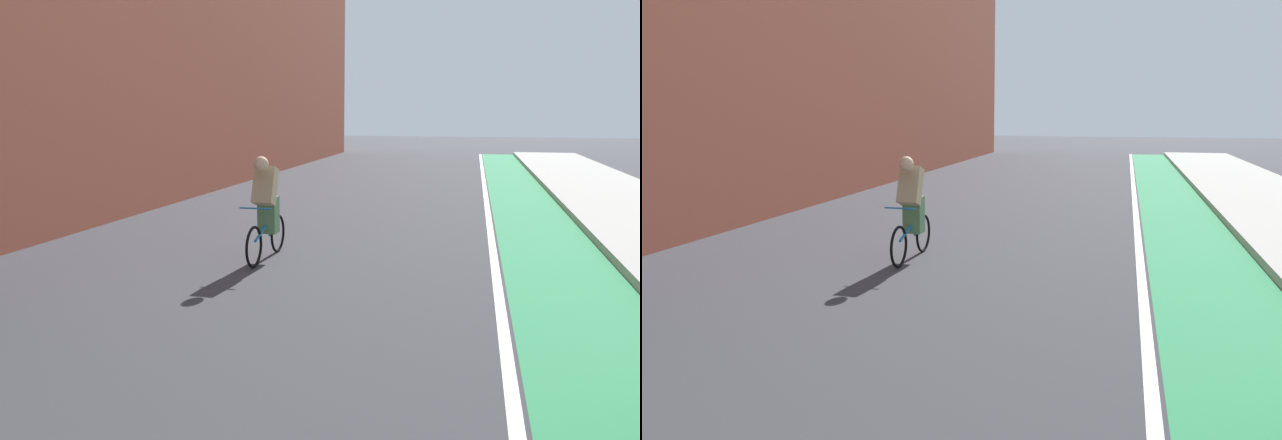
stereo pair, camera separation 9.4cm
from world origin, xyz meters
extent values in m
plane|color=#38383D|center=(0.00, 18.08, 0.00)|extent=(97.14, 97.14, 0.00)
cube|color=#2D8451|center=(3.65, 20.08, 0.00)|extent=(1.60, 44.16, 0.00)
cube|color=white|center=(2.75, 20.08, 0.00)|extent=(0.12, 44.16, 0.00)
torus|color=black|center=(-0.64, 16.02, 0.31)|extent=(0.05, 0.61, 0.61)
torus|color=black|center=(-0.62, 17.07, 0.31)|extent=(0.05, 0.61, 0.61)
cylinder|color=#1966A5|center=(-0.63, 16.55, 0.53)|extent=(0.06, 0.96, 0.33)
cylinder|color=#1966A5|center=(-0.62, 16.73, 0.61)|extent=(0.04, 0.12, 0.55)
cylinder|color=#1966A5|center=(-0.64, 16.10, 0.86)|extent=(0.48, 0.03, 0.02)
cube|color=#4C7247|center=(-0.63, 16.65, 0.68)|extent=(0.28, 0.25, 0.56)
cube|color=tan|center=(-0.63, 16.52, 1.14)|extent=(0.33, 0.40, 0.60)
sphere|color=tan|center=(-0.63, 16.37, 1.48)|extent=(0.22, 0.22, 0.22)
camera|label=1|loc=(2.37, 7.88, 2.22)|focal=34.40mm
camera|label=2|loc=(2.46, 7.91, 2.22)|focal=34.40mm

